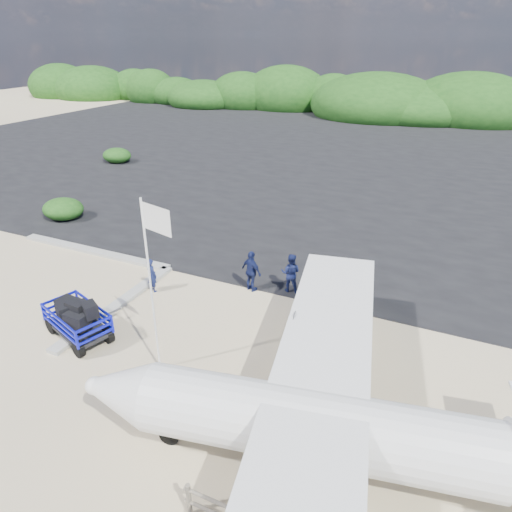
{
  "coord_description": "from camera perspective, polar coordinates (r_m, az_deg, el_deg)",
  "views": [
    {
      "loc": [
        7.24,
        -10.61,
        10.0
      ],
      "look_at": [
        0.41,
        4.31,
        2.02
      ],
      "focal_mm": 32.0,
      "sensor_mm": 36.0,
      "label": 1
    }
  ],
  "objects": [
    {
      "name": "aircraft_small",
      "position": [
        51.92,
        5.81,
        14.72
      ],
      "size": [
        11.2,
        11.2,
        2.96
      ],
      "primitive_type": null,
      "rotation": [
        0.0,
        0.0,
        3.66
      ],
      "color": "#B2B2B2",
      "rests_on": "ground"
    },
    {
      "name": "vegetation_band",
      "position": [
        66.76,
        18.87,
        16.02
      ],
      "size": [
        124.0,
        8.0,
        4.4
      ],
      "primitive_type": null,
      "color": "#B2B2B2",
      "rests_on": "ground"
    },
    {
      "name": "asphalt_apron",
      "position": [
        42.44,
        14.39,
        11.53
      ],
      "size": [
        90.0,
        50.0,
        0.04
      ],
      "primitive_type": null,
      "color": "#B2B2B2",
      "rests_on": "ground"
    },
    {
      "name": "signboard",
      "position": [
        14.83,
        8.04,
        -16.79
      ],
      "size": [
        1.46,
        0.33,
        1.2
      ],
      "primitive_type": null,
      "rotation": [
        0.0,
        0.0,
        0.13
      ],
      "color": "#573419",
      "rests_on": "ground"
    },
    {
      "name": "ground",
      "position": [
        16.28,
        -7.82,
        -12.25
      ],
      "size": [
        160.0,
        160.0,
        0.0
      ],
      "primitive_type": "plane",
      "color": "beige"
    },
    {
      "name": "crew_b",
      "position": [
        19.44,
        4.35,
        -2.13
      ],
      "size": [
        0.95,
        0.8,
        1.75
      ],
      "primitive_type": "imported",
      "rotation": [
        0.0,
        0.0,
        3.31
      ],
      "color": "#131B4A",
      "rests_on": "ground"
    },
    {
      "name": "crew_a",
      "position": [
        19.95,
        -12.91,
        -2.35
      ],
      "size": [
        0.64,
        0.51,
        1.52
      ],
      "primitive_type": "imported",
      "rotation": [
        0.0,
        0.0,
        2.85
      ],
      "color": "#131B4A",
      "rests_on": "ground"
    },
    {
      "name": "lagoon",
      "position": [
        22.59,
        -25.53,
        -3.09
      ],
      "size": [
        9.0,
        7.0,
        0.4
      ],
      "primitive_type": null,
      "color": "#B2B2B2",
      "rests_on": "ground"
    },
    {
      "name": "baggage_cart",
      "position": [
        18.18,
        -21.05,
        -9.43
      ],
      "size": [
        3.22,
        2.45,
        1.42
      ],
      "primitive_type": null,
      "rotation": [
        0.0,
        0.0,
        -0.33
      ],
      "color": "#0D12C9",
      "rests_on": "ground"
    },
    {
      "name": "crew_c",
      "position": [
        19.42,
        -0.57,
        -1.92
      ],
      "size": [
        1.17,
        0.81,
        1.84
      ],
      "primitive_type": "imported",
      "rotation": [
        0.0,
        0.0,
        2.77
      ],
      "color": "#131B4A",
      "rests_on": "ground"
    },
    {
      "name": "flagpole",
      "position": [
        15.96,
        -11.89,
        -13.53
      ],
      "size": [
        1.28,
        0.78,
        5.95
      ],
      "primitive_type": null,
      "rotation": [
        0.0,
        0.0,
        -0.25
      ],
      "color": "white",
      "rests_on": "ground"
    }
  ]
}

